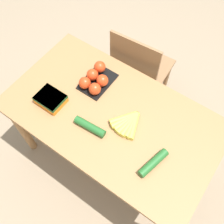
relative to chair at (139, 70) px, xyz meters
name	(u,v)px	position (x,y,z in m)	size (l,w,h in m)	color
ground_plane	(112,156)	(0.14, -0.58, -0.47)	(12.00, 12.00, 0.00)	gray
dining_table	(112,122)	(0.14, -0.58, 0.15)	(1.35, 0.77, 0.73)	#9E7044
chair	(139,70)	(0.00, 0.00, 0.00)	(0.44, 0.43, 0.90)	#8E6642
banana_bunch	(128,123)	(0.26, -0.58, 0.27)	(0.19, 0.19, 0.04)	brown
tomato_pack	(95,79)	(-0.09, -0.45, 0.30)	(0.17, 0.25, 0.09)	black
carrot_bag	(51,99)	(-0.23, -0.73, 0.29)	(0.17, 0.14, 0.06)	orange
cucumber_near	(153,163)	(0.51, -0.71, 0.28)	(0.09, 0.21, 0.05)	#236028
cucumber_far	(90,127)	(0.09, -0.74, 0.28)	(0.20, 0.06, 0.05)	#236028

